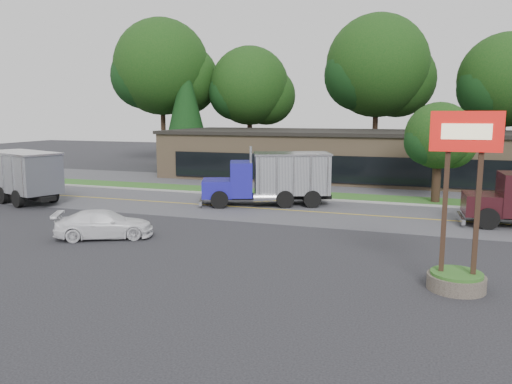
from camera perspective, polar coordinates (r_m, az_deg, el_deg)
ground at (r=22.79m, az=-5.98°, el=-6.00°), size 140.00×140.00×0.00m
road at (r=30.97m, az=1.06°, el=-1.94°), size 60.00×8.00×0.02m
center_line at (r=30.97m, az=1.06°, el=-1.94°), size 60.00×0.12×0.01m
curb at (r=34.92m, az=3.19°, el=-0.70°), size 60.00×0.30×0.12m
grass_verge at (r=36.63m, az=3.96°, el=-0.25°), size 60.00×3.40×0.03m
far_parking at (r=41.43m, az=5.77°, el=0.80°), size 60.00×7.00×0.02m
strip_mall at (r=46.67m, az=9.91°, el=4.10°), size 32.00×12.00×4.00m
bilo_sign at (r=17.88m, az=22.23°, el=-4.14°), size 2.20×1.90×5.95m
tree_far_a at (r=59.87m, az=-10.50°, el=13.37°), size 11.63×10.94×16.59m
tree_far_b at (r=57.41m, az=-0.56°, el=11.62°), size 9.34×8.79×13.32m
tree_far_c at (r=54.47m, az=13.88°, el=13.29°), size 11.19×10.53×15.96m
tree_far_d at (r=53.53m, az=26.80°, el=10.89°), size 9.36×8.81×13.36m
evergreen_left at (r=56.00m, az=-8.02°, el=9.70°), size 5.32×5.32×12.08m
tree_verge at (r=35.02m, az=20.26°, el=5.72°), size 4.64×4.36×6.61m
dump_truck_red at (r=37.56m, az=-25.98°, el=1.88°), size 10.27×5.78×3.36m
dump_truck_blue at (r=32.04m, az=2.06°, el=1.69°), size 8.46×5.25×3.36m
rally_car at (r=24.81m, az=-16.94°, el=-3.54°), size 4.87×3.73×1.32m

